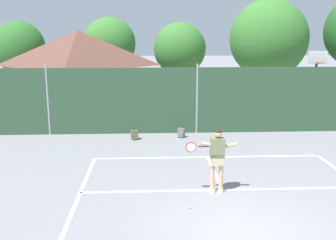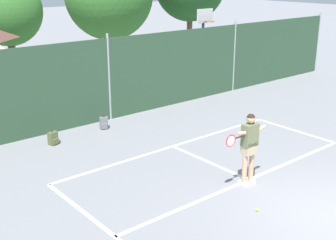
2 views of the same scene
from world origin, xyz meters
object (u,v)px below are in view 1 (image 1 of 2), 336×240
at_px(tennis_player, 217,155).
at_px(tennis_ball, 189,207).
at_px(backpack_grey, 181,133).
at_px(basketball_hoop, 316,77).
at_px(backpack_olive, 135,135).

height_order(tennis_player, tennis_ball, tennis_player).
bearing_deg(backpack_grey, basketball_hoop, 16.54).
distance_m(tennis_player, backpack_olive, 6.25).
xyz_separation_m(tennis_player, backpack_grey, (-0.53, 5.90, -0.92)).
relative_size(tennis_ball, backpack_grey, 0.14).
distance_m(basketball_hoop, backpack_olive, 9.04).
bearing_deg(backpack_olive, backpack_grey, 7.30).
bearing_deg(tennis_ball, basketball_hoop, 52.35).
bearing_deg(backpack_olive, basketball_hoop, 14.44).
height_order(basketball_hoop, backpack_grey, basketball_hoop).
height_order(tennis_ball, backpack_olive, backpack_olive).
relative_size(tennis_player, backpack_olive, 4.01).
bearing_deg(backpack_olive, tennis_ball, -76.16).
height_order(basketball_hoop, backpack_olive, basketball_hoop).
bearing_deg(basketball_hoop, backpack_olive, -165.56).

